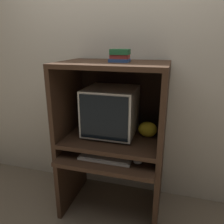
{
  "coord_description": "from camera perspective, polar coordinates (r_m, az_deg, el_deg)",
  "views": [
    {
      "loc": [
        0.49,
        -1.43,
        1.57
      ],
      "look_at": [
        -0.01,
        0.31,
        0.98
      ],
      "focal_mm": 35.0,
      "sensor_mm": 36.0,
      "label": 1
    }
  ],
  "objects": [
    {
      "name": "hutch_upper",
      "position": [
        1.88,
        0.59,
        6.08
      ],
      "size": [
        0.9,
        0.62,
        0.65
      ],
      "color": "#382316",
      "rests_on": "desk_monitor_shelf"
    },
    {
      "name": "book_stack",
      "position": [
        1.8,
        2.07,
        14.53
      ],
      "size": [
        0.16,
        0.13,
        0.1
      ],
      "color": "navy",
      "rests_on": "hutch_upper"
    },
    {
      "name": "desk_monitor_shelf",
      "position": [
        1.99,
        0.29,
        -7.02
      ],
      "size": [
        0.9,
        0.62,
        0.12
      ],
      "color": "#382316",
      "rests_on": "desk_base"
    },
    {
      "name": "keyboard",
      "position": [
        1.84,
        -1.87,
        -11.99
      ],
      "size": [
        0.44,
        0.13,
        0.03
      ],
      "color": "beige",
      "rests_on": "desk_base"
    },
    {
      "name": "wall_back",
      "position": [
        2.18,
        2.99,
        10.8
      ],
      "size": [
        6.0,
        0.06,
        2.6
      ],
      "color": "beige",
      "rests_on": "ground_plane"
    },
    {
      "name": "desk_base",
      "position": [
        2.11,
        -0.13,
        -15.91
      ],
      "size": [
        0.9,
        0.7,
        0.64
      ],
      "color": "#382316",
      "rests_on": "ground_plane"
    },
    {
      "name": "crt_monitor",
      "position": [
        1.95,
        -0.29,
        0.32
      ],
      "size": [
        0.44,
        0.44,
        0.43
      ],
      "color": "beige",
      "rests_on": "desk_monitor_shelf"
    },
    {
      "name": "mouse",
      "position": [
        1.79,
        6.68,
        -12.83
      ],
      "size": [
        0.07,
        0.05,
        0.03
      ],
      "color": "#B7B7B7",
      "rests_on": "desk_base"
    },
    {
      "name": "snack_bag",
      "position": [
        1.97,
        9.3,
        -4.49
      ],
      "size": [
        0.17,
        0.12,
        0.14
      ],
      "color": "gold",
      "rests_on": "desk_monitor_shelf"
    }
  ]
}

